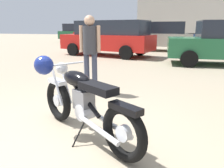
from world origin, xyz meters
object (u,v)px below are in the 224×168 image
bystander (90,46)px  dark_sedan_left (99,34)px  red_hatchback_near (158,35)px  white_estate_far (109,37)px  silver_sedan_mid (78,32)px  vintage_motorcycle (81,101)px

bystander → dark_sedan_left: dark_sedan_left is taller
red_hatchback_near → dark_sedan_left: (-5.50, 4.16, -0.10)m
white_estate_far → silver_sedan_mid: (-6.64, 9.93, -0.02)m
dark_sedan_left → silver_sedan_mid: silver_sedan_mid is taller
red_hatchback_near → bystander: bearing=-92.6°
vintage_motorcycle → red_hatchback_near: (-0.32, 11.63, 0.45)m
bystander → dark_sedan_left: bearing=-166.0°
bystander → red_hatchback_near: (0.36, 9.72, -0.08)m
white_estate_far → bystander: bearing=116.1°
bystander → white_estate_far: size_ratio=0.34×
white_estate_far → silver_sedan_mid: silver_sedan_mid is taller
silver_sedan_mid → bystander: bearing=-68.8°
red_hatchback_near → white_estate_far: bearing=-122.1°
white_estate_far → silver_sedan_mid: 11.94m
vintage_motorcycle → bystander: bearing=-39.8°
white_estate_far → dark_sedan_left: bearing=-54.6°
silver_sedan_mid → dark_sedan_left: bearing=-42.6°
vintage_motorcycle → silver_sedan_mid: 20.31m
red_hatchback_near → vintage_motorcycle: bearing=-88.9°
red_hatchback_near → silver_sedan_mid: (-8.72, 6.55, -0.02)m
vintage_motorcycle → white_estate_far: 8.61m
red_hatchback_near → white_estate_far: 3.96m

